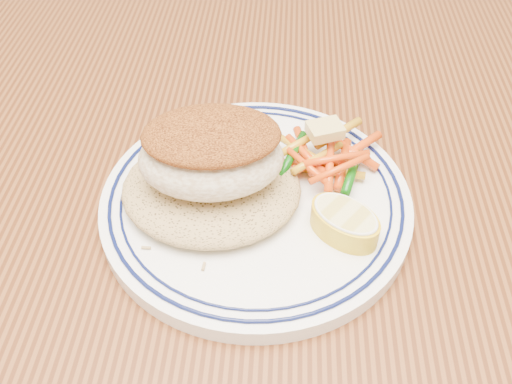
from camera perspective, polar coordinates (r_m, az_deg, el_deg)
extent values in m
cube|color=#49220E|center=(0.48, -5.87, -5.72)|extent=(1.50, 0.90, 0.04)
cylinder|color=white|center=(0.48, 0.00, -1.05)|extent=(0.26, 0.26, 0.01)
torus|color=#0A113F|center=(0.47, 0.00, -0.34)|extent=(0.24, 0.24, 0.00)
torus|color=#0A113F|center=(0.47, 0.00, -0.34)|extent=(0.22, 0.22, 0.00)
ellipsoid|color=#A68853|center=(0.46, -4.49, 0.69)|extent=(0.15, 0.13, 0.03)
ellipsoid|color=beige|center=(0.44, -4.51, 3.36)|extent=(0.12, 0.09, 0.05)
ellipsoid|color=brown|center=(0.43, -4.51, 5.69)|extent=(0.11, 0.08, 0.02)
cylinder|color=#DD420B|center=(0.50, 6.83, 2.98)|extent=(0.05, 0.01, 0.01)
cylinder|color=#CA8E15|center=(0.49, 7.44, 2.04)|extent=(0.06, 0.02, 0.01)
cylinder|color=#DD420B|center=(0.48, 3.63, 2.46)|extent=(0.02, 0.04, 0.01)
cylinder|color=#DD420B|center=(0.50, 9.91, 3.81)|extent=(0.04, 0.03, 0.01)
cylinder|color=#DD420B|center=(0.49, 4.49, 2.65)|extent=(0.05, 0.02, 0.01)
cylinder|color=#DD420B|center=(0.48, 3.66, 2.02)|extent=(0.05, 0.03, 0.01)
cylinder|color=#DD420B|center=(0.51, 10.05, 4.31)|extent=(0.05, 0.04, 0.01)
cylinder|color=#DD420B|center=(0.49, 8.66, 2.79)|extent=(0.02, 0.06, 0.01)
cylinder|color=#0B4C09|center=(0.48, 9.56, 1.93)|extent=(0.02, 0.06, 0.02)
cylinder|color=#DD420B|center=(0.49, 4.86, 4.16)|extent=(0.02, 0.05, 0.01)
cylinder|color=#CA8E15|center=(0.49, 4.71, 4.12)|extent=(0.05, 0.04, 0.01)
cylinder|color=#DD420B|center=(0.49, 5.10, 3.64)|extent=(0.04, 0.05, 0.01)
cylinder|color=#0B4C09|center=(0.48, 3.61, 3.68)|extent=(0.03, 0.06, 0.01)
cylinder|color=#CA8E15|center=(0.51, 8.22, 5.87)|extent=(0.04, 0.04, 0.01)
cylinder|color=#CA8E15|center=(0.48, 6.17, 3.43)|extent=(0.05, 0.05, 0.01)
cylinder|color=#DD420B|center=(0.48, 7.38, 2.77)|extent=(0.01, 0.06, 0.01)
cylinder|color=#CA8E15|center=(0.50, 4.83, 5.15)|extent=(0.05, 0.05, 0.01)
cylinder|color=#DD420B|center=(0.47, 5.32, 2.46)|extent=(0.04, 0.04, 0.01)
cylinder|color=#DD420B|center=(0.48, 8.06, 3.36)|extent=(0.06, 0.03, 0.01)
cylinder|color=#DD420B|center=(0.47, 8.33, 2.31)|extent=(0.05, 0.03, 0.01)
cube|color=#D3BC67|center=(0.48, 6.92, 6.19)|extent=(0.03, 0.03, 0.01)
torus|color=white|center=(0.43, 8.97, -2.17)|extent=(0.08, 0.08, 0.00)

